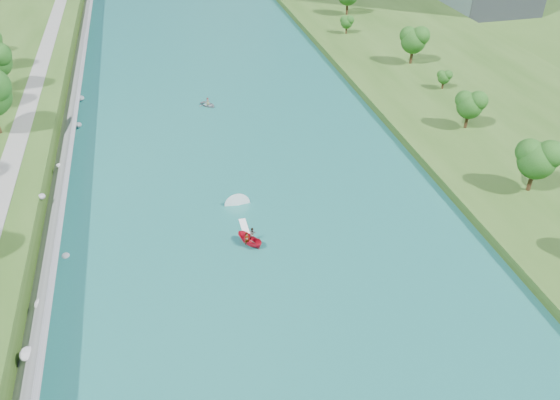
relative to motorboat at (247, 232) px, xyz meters
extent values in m
plane|color=#2D5119|center=(1.88, -9.96, -0.73)|extent=(260.00, 260.00, 0.00)
cube|color=#196157|center=(1.88, 10.04, -0.68)|extent=(55.00, 240.00, 0.10)
cube|color=#2D5119|center=(51.38, 10.04, 0.02)|extent=(44.00, 240.00, 1.50)
cube|color=slate|center=(-23.97, 10.04, 1.07)|extent=(3.54, 236.00, 4.05)
ellipsoid|color=gray|center=(-24.36, -15.20, 1.39)|extent=(1.36, 1.76, 0.79)
ellipsoid|color=gray|center=(-23.82, -8.43, 1.19)|extent=(1.35, 1.70, 1.02)
ellipsoid|color=gray|center=(-22.41, 1.36, -0.59)|extent=(0.97, 1.02, 0.65)
ellipsoid|color=gray|center=(-25.42, 10.61, 2.54)|extent=(0.95, 1.02, 0.71)
ellipsoid|color=gray|center=(-24.35, 20.62, 1.20)|extent=(0.91, 0.83, 0.70)
ellipsoid|color=gray|center=(-23.76, 28.38, 0.44)|extent=(1.07, 0.96, 0.77)
ellipsoid|color=gray|center=(-22.70, 36.30, -0.03)|extent=(1.06, 1.17, 0.83)
ellipsoid|color=gray|center=(-22.93, 47.57, 0.01)|extent=(1.38, 1.48, 0.86)
ellipsoid|color=#1D4512|center=(39.82, -1.02, 5.36)|extent=(5.51, 5.51, 9.19)
ellipsoid|color=#1D4512|center=(40.86, 18.11, 4.62)|extent=(4.62, 4.62, 7.71)
ellipsoid|color=#1D4512|center=(44.77, 33.79, 2.94)|extent=(2.60, 2.60, 4.34)
ellipsoid|color=#1D4512|center=(44.51, 47.50, 5.39)|extent=(5.54, 5.54, 9.24)
ellipsoid|color=#1D4512|center=(37.78, 69.38, 3.29)|extent=(3.03, 3.03, 5.06)
imported|color=red|center=(-0.02, -1.83, 0.09)|extent=(3.36, 3.85, 1.45)
imported|color=#66605B|center=(-0.42, -2.23, 0.62)|extent=(0.71, 0.52, 1.80)
imported|color=#66605B|center=(0.48, -1.33, 0.59)|extent=(0.88, 0.71, 1.75)
cube|color=white|center=(-0.02, 1.17, -0.60)|extent=(0.90, 5.00, 0.06)
imported|color=#989BA0|center=(0.24, 39.78, -0.29)|extent=(3.91, 4.09, 0.69)
imported|color=#66605B|center=(0.24, 39.78, 0.30)|extent=(0.74, 0.55, 1.37)
camera|label=1|loc=(-8.94, -54.27, 43.31)|focal=35.00mm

